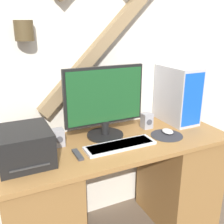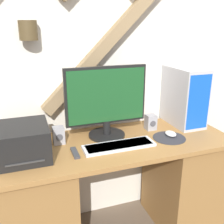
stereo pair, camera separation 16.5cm
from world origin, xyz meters
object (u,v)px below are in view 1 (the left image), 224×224
object	(u,v)px
remote_control	(78,155)
mouse	(168,131)
printer	(25,146)
speaker_left	(58,138)
computer_tower	(177,94)
speaker_right	(147,121)
monitor	(105,101)
keyboard	(120,145)

from	to	relation	value
remote_control	mouse	bearing A→B (deg)	3.16
printer	speaker_left	bearing A→B (deg)	28.26
computer_tower	mouse	bearing A→B (deg)	-139.10
speaker_left	remote_control	distance (m)	0.20
speaker_right	remote_control	distance (m)	0.64
computer_tower	remote_control	bearing A→B (deg)	-165.91
printer	speaker_right	xyz separation A→B (m)	(0.89, 0.13, -0.04)
mouse	remote_control	xyz separation A→B (m)	(-0.68, -0.04, -0.01)
speaker_left	printer	bearing A→B (deg)	-151.74
remote_control	speaker_right	bearing A→B (deg)	18.07
monitor	speaker_right	distance (m)	0.39
speaker_left	remote_control	size ratio (longest dim) A/B	0.83
speaker_left	keyboard	bearing A→B (deg)	-27.75
computer_tower	speaker_left	distance (m)	0.98
monitor	speaker_left	size ratio (longest dim) A/B	4.94
monitor	remote_control	world-z (taller)	monitor
mouse	remote_control	world-z (taller)	mouse
monitor	keyboard	world-z (taller)	monitor
mouse	keyboard	bearing A→B (deg)	-174.37
mouse	printer	bearing A→B (deg)	178.34
monitor	computer_tower	size ratio (longest dim) A/B	1.28
speaker_left	remote_control	bearing A→B (deg)	-69.75
printer	monitor	bearing A→B (deg)	13.30
printer	speaker_left	world-z (taller)	printer
monitor	computer_tower	world-z (taller)	monitor
keyboard	printer	size ratio (longest dim) A/B	1.41
printer	keyboard	bearing A→B (deg)	-6.77
keyboard	mouse	distance (m)	0.40
keyboard	speaker_left	distance (m)	0.40
mouse	computer_tower	xyz separation A→B (m)	(0.22, 0.19, 0.20)
mouse	printer	xyz separation A→B (m)	(-0.96, 0.03, 0.08)
keyboard	remote_control	xyz separation A→B (m)	(-0.28, 0.00, -0.00)
mouse	speaker_left	distance (m)	0.76
speaker_right	mouse	bearing A→B (deg)	-65.27
mouse	remote_control	bearing A→B (deg)	-176.84
mouse	speaker_left	xyz separation A→B (m)	(-0.75, 0.14, 0.04)
speaker_left	speaker_right	xyz separation A→B (m)	(0.67, 0.02, 0.00)
keyboard	computer_tower	world-z (taller)	computer_tower
monitor	computer_tower	bearing A→B (deg)	2.73
remote_control	printer	bearing A→B (deg)	167.03
speaker_left	speaker_right	bearing A→B (deg)	1.35
mouse	computer_tower	world-z (taller)	computer_tower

